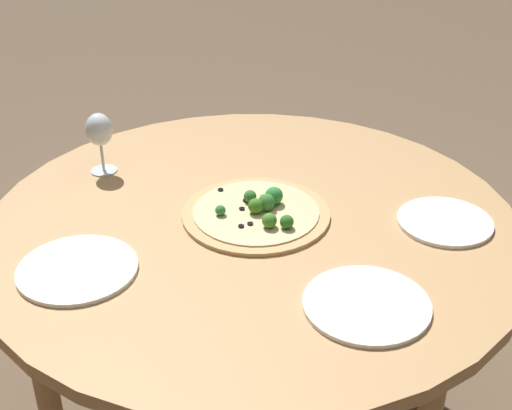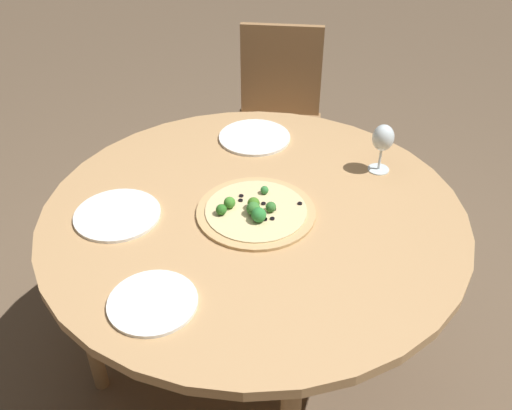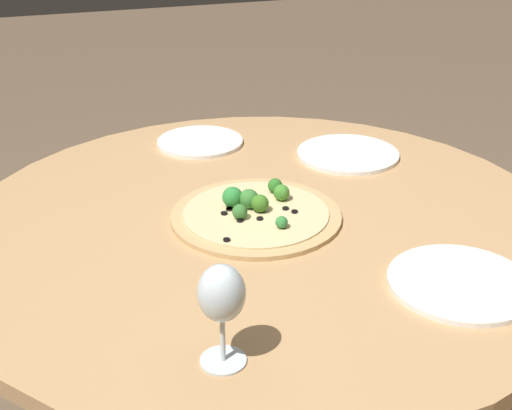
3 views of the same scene
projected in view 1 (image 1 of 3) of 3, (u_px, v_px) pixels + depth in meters
dining_table at (252, 239)px, 1.73m from camera, size 1.27×1.27×0.72m
pizza at (258, 212)px, 1.70m from camera, size 0.36×0.36×0.06m
wine_glass at (99, 132)px, 1.85m from camera, size 0.07×0.07×0.17m
plate_near at (367, 304)px, 1.41m from camera, size 0.26×0.26×0.01m
plate_far at (445, 222)px, 1.68m from camera, size 0.22×0.22×0.01m
plate_side at (77, 269)px, 1.51m from camera, size 0.26×0.26×0.01m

